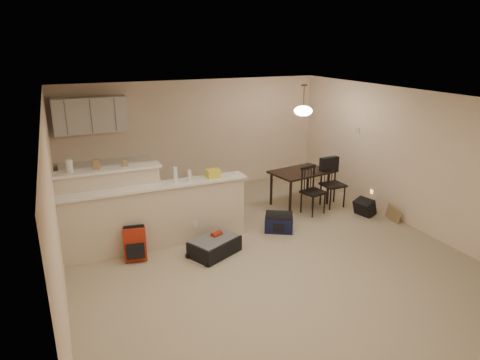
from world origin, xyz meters
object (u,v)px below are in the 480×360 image
dining_chair_far (333,183)px  red_backpack (135,244)px  dining_chair_near (313,191)px  dining_table (300,175)px  pendant_lamp (303,110)px  black_daypack (365,208)px  navy_duffel (279,224)px  suitcase (215,246)px

dining_chair_far → red_backpack: (-4.19, -0.67, -0.24)m
dining_chair_near → dining_chair_far: 0.61m
dining_table → dining_chair_near: bearing=-100.1°
dining_chair_near → dining_chair_far: bearing=1.9°
pendant_lamp → dining_chair_near: size_ratio=0.65×
dining_table → pendant_lamp: bearing=-171.1°
dining_table → dining_chair_near: size_ratio=1.36×
dining_chair_far → red_backpack: 4.25m
dining_table → red_backpack: (-3.62, -1.03, -0.39)m
red_backpack → black_daypack: red_backpack is taller
dining_chair_far → red_backpack: size_ratio=1.94×
dining_table → navy_duffel: dining_table is taller
navy_duffel → suitcase: bearing=-136.5°
suitcase → red_backpack: (-1.20, 0.34, 0.12)m
pendant_lamp → navy_duffel: (-1.05, -1.03, -1.85)m
navy_duffel → dining_table: bearing=73.9°
dining_chair_near → black_daypack: bearing=-43.7°
dining_chair_far → suitcase: 3.18m
red_backpack → suitcase: bearing=-6.8°
dining_table → navy_duffel: bearing=-145.1°
black_daypack → suitcase: bearing=82.8°
dining_chair_near → dining_table: bearing=75.4°
navy_duffel → red_backpack: bearing=-150.6°
pendant_lamp → suitcase: size_ratio=0.80×
dining_chair_near → dining_chair_far: size_ratio=0.95×
dining_chair_near → black_daypack: size_ratio=2.64×
dining_table → dining_chair_far: dining_chair_far is taller
dining_chair_near → suitcase: 2.58m
black_daypack → red_backpack: bearing=76.8°
suitcase → navy_duffel: navy_duffel is taller
dining_table → pendant_lamp: (-0.00, -0.00, 1.34)m
dining_chair_far → suitcase: size_ratio=1.28×
black_daypack → pendant_lamp: bearing=27.3°
pendant_lamp → dining_chair_near: pendant_lamp is taller
pendant_lamp → red_backpack: 4.14m
suitcase → dining_table: bearing=3.7°
dining_table → red_backpack: bearing=-173.7°
pendant_lamp → dining_chair_far: (0.58, -0.36, -1.49)m
dining_chair_far → red_backpack: bearing=-173.0°
red_backpack → dining_chair_far: bearing=18.2°
dining_chair_far → dining_chair_near: bearing=-166.1°
dining_chair_far → black_daypack: size_ratio=2.77×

